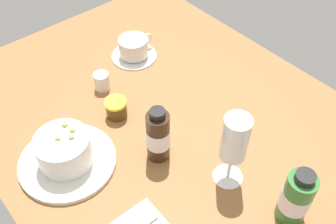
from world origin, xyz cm
name	(u,v)px	position (x,y,z in cm)	size (l,w,h in cm)	color
ground_plane	(164,121)	(0.00, 0.00, -1.50)	(110.00, 84.00, 3.00)	brown
porridge_bowl	(65,153)	(-3.28, -26.14, 3.88)	(22.22, 22.22, 9.45)	silver
coffee_cup	(134,48)	(-24.69, 9.16, 2.94)	(13.42, 13.81, 6.23)	silver
creamer_jug	(102,81)	(-19.29, -5.81, 2.56)	(4.95, 4.12, 5.49)	silver
wine_glass	(235,141)	(23.21, -0.88, 12.55)	(6.76, 6.76, 18.93)	white
jam_jar	(116,108)	(-8.39, -8.70, 2.47)	(5.55, 5.55, 4.88)	#4D320E
sauce_bottle_green	(296,198)	(37.87, 1.90, 6.63)	(5.99, 5.99, 14.45)	#337233
sauce_bottle_brown	(158,136)	(8.30, -8.64, 6.76)	(5.39, 5.39, 14.81)	#382314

